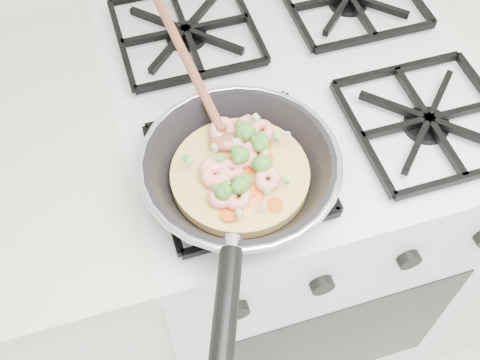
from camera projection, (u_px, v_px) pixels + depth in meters
name	position (u px, v px, depth m)	size (l,w,h in m)	color
stove	(283.00, 219.00, 1.32)	(0.60, 0.60, 0.92)	white
skillet	(239.00, 172.00, 0.78)	(0.27, 0.62, 0.09)	black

